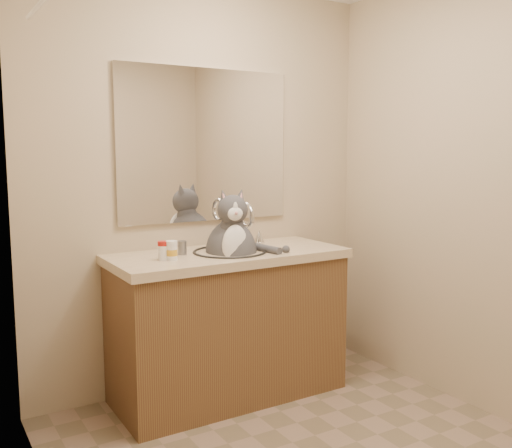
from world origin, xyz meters
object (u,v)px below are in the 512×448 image
(pill_bottle_redcap, at_px, (163,251))
(pill_bottle_orange, at_px, (172,251))
(cat, at_px, (232,248))
(grey_canister, at_px, (182,248))

(pill_bottle_redcap, height_order, pill_bottle_orange, pill_bottle_orange)
(pill_bottle_redcap, distance_m, pill_bottle_orange, 0.04)
(pill_bottle_redcap, relative_size, pill_bottle_orange, 0.98)
(pill_bottle_redcap, bearing_deg, cat, 2.95)
(pill_bottle_redcap, distance_m, grey_canister, 0.18)
(cat, relative_size, pill_bottle_redcap, 5.68)
(pill_bottle_redcap, bearing_deg, pill_bottle_orange, -34.29)
(cat, relative_size, grey_canister, 7.41)
(cat, distance_m, pill_bottle_orange, 0.39)
(pill_bottle_redcap, xyz_separation_m, grey_canister, (0.15, 0.10, -0.01))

